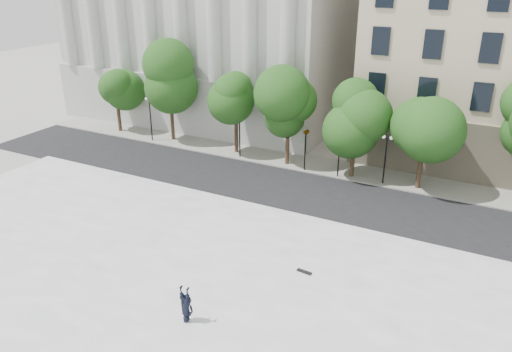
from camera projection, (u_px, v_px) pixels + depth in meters
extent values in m
plane|color=#A8A69F|center=(140.00, 329.00, 24.13)|extent=(160.00, 160.00, 0.00)
cube|color=white|center=(177.00, 292.00, 26.49)|extent=(44.00, 22.00, 0.45)
cube|color=black|center=(290.00, 191.00, 38.83)|extent=(60.00, 8.00, 0.02)
cube|color=#9A988E|center=(318.00, 165.00, 43.72)|extent=(60.00, 4.00, 0.12)
cube|color=#B3B2AE|center=(233.00, 0.00, 58.34)|extent=(30.00, 26.00, 25.00)
cylinder|color=black|center=(305.00, 152.00, 41.93)|extent=(0.10, 0.10, 3.50)
imported|color=black|center=(306.00, 128.00, 41.10)|extent=(1.04, 1.89, 0.75)
cylinder|color=black|center=(339.00, 158.00, 40.67)|extent=(0.10, 0.10, 3.50)
imported|color=black|center=(340.00, 133.00, 39.84)|extent=(1.11, 1.95, 0.78)
imported|color=black|center=(187.00, 317.00, 23.86)|extent=(0.73, 1.97, 0.54)
cube|color=black|center=(304.00, 272.00, 27.76)|extent=(0.89, 0.33, 0.09)
cylinder|color=#382619|center=(119.00, 119.00, 52.26)|extent=(0.36, 0.36, 2.66)
sphere|color=#1D5117|center=(116.00, 85.00, 50.85)|extent=(3.56, 3.56, 3.56)
cylinder|color=#382619|center=(173.00, 125.00, 49.65)|extent=(0.36, 0.36, 3.06)
sphere|color=#1D5117|center=(170.00, 84.00, 48.04)|extent=(4.33, 4.33, 4.33)
cylinder|color=#382619|center=(236.00, 138.00, 46.21)|extent=(0.36, 0.36, 2.87)
sphere|color=#1D5117|center=(236.00, 97.00, 44.69)|extent=(3.87, 3.87, 3.87)
cylinder|color=#382619|center=(287.00, 151.00, 43.54)|extent=(0.36, 0.36, 2.49)
sphere|color=#1D5117|center=(288.00, 114.00, 42.22)|extent=(4.36, 4.36, 4.36)
cylinder|color=#382619|center=(352.00, 163.00, 40.97)|extent=(0.36, 0.36, 2.47)
sphere|color=#1D5117|center=(355.00, 124.00, 39.67)|extent=(4.29, 4.29, 4.29)
cylinder|color=#382619|center=(420.00, 170.00, 38.66)|extent=(0.36, 0.36, 3.20)
sphere|color=#1D5117|center=(427.00, 116.00, 36.97)|extent=(4.22, 4.22, 4.22)
cylinder|color=black|center=(151.00, 121.00, 49.03)|extent=(0.12, 0.12, 4.22)
cube|color=black|center=(149.00, 100.00, 48.21)|extent=(0.60, 0.06, 0.06)
sphere|color=white|center=(146.00, 99.00, 48.29)|extent=(0.28, 0.28, 0.28)
sphere|color=white|center=(151.00, 99.00, 48.04)|extent=(0.28, 0.28, 0.28)
cylinder|color=black|center=(240.00, 137.00, 44.82)|extent=(0.12, 0.12, 4.00)
cube|color=black|center=(239.00, 115.00, 44.04)|extent=(0.60, 0.06, 0.06)
sphere|color=white|center=(236.00, 114.00, 44.13)|extent=(0.28, 0.28, 0.28)
sphere|color=white|center=(242.00, 115.00, 43.87)|extent=(0.28, 0.28, 0.28)
cylinder|color=black|center=(385.00, 162.00, 39.28)|extent=(0.12, 0.12, 3.89)
cube|color=black|center=(387.00, 138.00, 38.52)|extent=(0.60, 0.06, 0.06)
sphere|color=white|center=(384.00, 137.00, 38.61)|extent=(0.28, 0.28, 0.28)
sphere|color=white|center=(391.00, 138.00, 38.35)|extent=(0.28, 0.28, 0.28)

